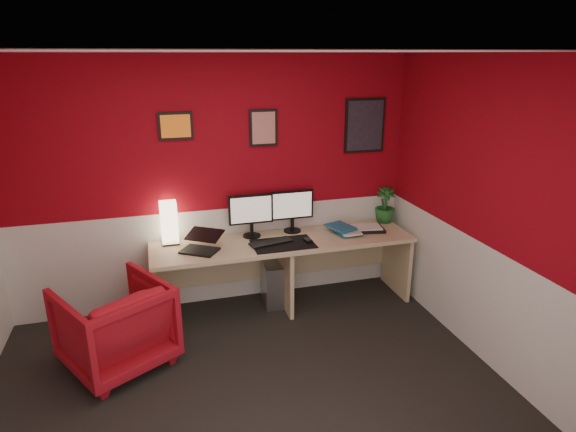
{
  "coord_description": "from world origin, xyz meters",
  "views": [
    {
      "loc": [
        -0.59,
        -2.91,
        2.49
      ],
      "look_at": [
        0.6,
        1.21,
        1.05
      ],
      "focal_mm": 30.21,
      "sensor_mm": 36.0,
      "label": 1
    }
  ],
  "objects_px": {
    "laptop": "(199,241)",
    "armchair": "(115,325)",
    "desk": "(284,274)",
    "zen_tray": "(366,229)",
    "shoji_lamp": "(169,224)",
    "monitor_right": "(292,205)",
    "potted_plant": "(385,205)",
    "monitor_left": "(251,209)",
    "pc_tower": "(272,281)"
  },
  "relations": [
    {
      "from": "pc_tower",
      "to": "monitor_right",
      "type": "bearing_deg",
      "value": 22.39
    },
    {
      "from": "shoji_lamp",
      "to": "monitor_left",
      "type": "height_order",
      "value": "monitor_left"
    },
    {
      "from": "laptop",
      "to": "zen_tray",
      "type": "distance_m",
      "value": 1.75
    },
    {
      "from": "desk",
      "to": "zen_tray",
      "type": "relative_size",
      "value": 7.43
    },
    {
      "from": "potted_plant",
      "to": "armchair",
      "type": "height_order",
      "value": "potted_plant"
    },
    {
      "from": "laptop",
      "to": "armchair",
      "type": "distance_m",
      "value": 1.03
    },
    {
      "from": "zen_tray",
      "to": "pc_tower",
      "type": "distance_m",
      "value": 1.13
    },
    {
      "from": "laptop",
      "to": "monitor_right",
      "type": "relative_size",
      "value": 0.57
    },
    {
      "from": "desk",
      "to": "armchair",
      "type": "xyz_separation_m",
      "value": [
        -1.6,
        -0.56,
        -0.0
      ]
    },
    {
      "from": "shoji_lamp",
      "to": "pc_tower",
      "type": "bearing_deg",
      "value": -4.96
    },
    {
      "from": "monitor_right",
      "to": "armchair",
      "type": "relative_size",
      "value": 0.72
    },
    {
      "from": "shoji_lamp",
      "to": "laptop",
      "type": "height_order",
      "value": "shoji_lamp"
    },
    {
      "from": "monitor_left",
      "to": "monitor_right",
      "type": "distance_m",
      "value": 0.44
    },
    {
      "from": "shoji_lamp",
      "to": "zen_tray",
      "type": "distance_m",
      "value": 2.01
    },
    {
      "from": "potted_plant",
      "to": "desk",
      "type": "bearing_deg",
      "value": -169.22
    },
    {
      "from": "zen_tray",
      "to": "armchair",
      "type": "xyz_separation_m",
      "value": [
        -2.51,
        -0.6,
        -0.38
      ]
    },
    {
      "from": "monitor_right",
      "to": "zen_tray",
      "type": "height_order",
      "value": "monitor_right"
    },
    {
      "from": "monitor_right",
      "to": "pc_tower",
      "type": "bearing_deg",
      "value": -161.7
    },
    {
      "from": "desk",
      "to": "zen_tray",
      "type": "bearing_deg",
      "value": 2.31
    },
    {
      "from": "laptop",
      "to": "zen_tray",
      "type": "xyz_separation_m",
      "value": [
        1.75,
        0.1,
        -0.09
      ]
    },
    {
      "from": "laptop",
      "to": "pc_tower",
      "type": "height_order",
      "value": "laptop"
    },
    {
      "from": "shoji_lamp",
      "to": "potted_plant",
      "type": "bearing_deg",
      "value": 0.05
    },
    {
      "from": "pc_tower",
      "to": "monitor_left",
      "type": "bearing_deg",
      "value": 169.95
    },
    {
      "from": "desk",
      "to": "pc_tower",
      "type": "height_order",
      "value": "desk"
    },
    {
      "from": "zen_tray",
      "to": "potted_plant",
      "type": "height_order",
      "value": "potted_plant"
    },
    {
      "from": "desk",
      "to": "zen_tray",
      "type": "height_order",
      "value": "zen_tray"
    },
    {
      "from": "pc_tower",
      "to": "armchair",
      "type": "bearing_deg",
      "value": -150.98
    },
    {
      "from": "monitor_right",
      "to": "potted_plant",
      "type": "distance_m",
      "value": 1.06
    },
    {
      "from": "monitor_right",
      "to": "potted_plant",
      "type": "bearing_deg",
      "value": 0.5
    },
    {
      "from": "laptop",
      "to": "potted_plant",
      "type": "distance_m",
      "value": 2.07
    },
    {
      "from": "potted_plant",
      "to": "laptop",
      "type": "bearing_deg",
      "value": -171.9
    },
    {
      "from": "monitor_left",
      "to": "monitor_right",
      "type": "height_order",
      "value": "same"
    },
    {
      "from": "desk",
      "to": "potted_plant",
      "type": "distance_m",
      "value": 1.35
    },
    {
      "from": "monitor_right",
      "to": "zen_tray",
      "type": "relative_size",
      "value": 1.66
    },
    {
      "from": "desk",
      "to": "monitor_right",
      "type": "bearing_deg",
      "value": 55.44
    },
    {
      "from": "desk",
      "to": "monitor_left",
      "type": "bearing_deg",
      "value": 146.03
    },
    {
      "from": "zen_tray",
      "to": "pc_tower",
      "type": "xyz_separation_m",
      "value": [
        -1.0,
        0.11,
        -0.52
      ]
    },
    {
      "from": "potted_plant",
      "to": "zen_tray",
      "type": "bearing_deg",
      "value": -147.31
    },
    {
      "from": "desk",
      "to": "shoji_lamp",
      "type": "bearing_deg",
      "value": 168.1
    },
    {
      "from": "armchair",
      "to": "monitor_right",
      "type": "bearing_deg",
      "value": 174.15
    },
    {
      "from": "shoji_lamp",
      "to": "zen_tray",
      "type": "height_order",
      "value": "shoji_lamp"
    },
    {
      "from": "zen_tray",
      "to": "pc_tower",
      "type": "height_order",
      "value": "zen_tray"
    },
    {
      "from": "desk",
      "to": "zen_tray",
      "type": "distance_m",
      "value": 0.99
    },
    {
      "from": "zen_tray",
      "to": "potted_plant",
      "type": "xyz_separation_m",
      "value": [
        0.3,
        0.19,
        0.18
      ]
    },
    {
      "from": "shoji_lamp",
      "to": "monitor_right",
      "type": "bearing_deg",
      "value": -0.34
    },
    {
      "from": "desk",
      "to": "monitor_left",
      "type": "relative_size",
      "value": 4.48
    },
    {
      "from": "zen_tray",
      "to": "armchair",
      "type": "bearing_deg",
      "value": -166.58
    },
    {
      "from": "shoji_lamp",
      "to": "laptop",
      "type": "relative_size",
      "value": 1.21
    },
    {
      "from": "monitor_right",
      "to": "potted_plant",
      "type": "height_order",
      "value": "monitor_right"
    },
    {
      "from": "desk",
      "to": "potted_plant",
      "type": "bearing_deg",
      "value": 10.78
    }
  ]
}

